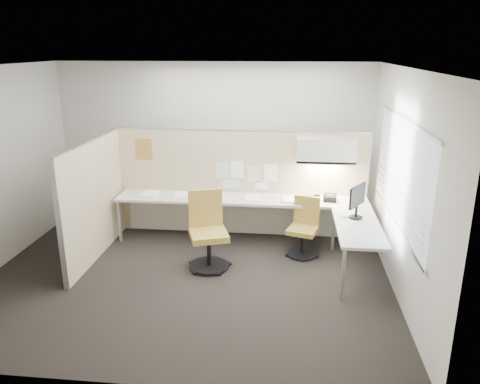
# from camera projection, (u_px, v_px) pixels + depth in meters

# --- Properties ---
(floor) EXTENTS (5.50, 4.50, 0.01)m
(floor) POSITION_uv_depth(u_px,v_px,m) (189.00, 274.00, 6.53)
(floor) COLOR black
(floor) RESTS_ON ground
(ceiling) EXTENTS (5.50, 4.50, 0.01)m
(ceiling) POSITION_uv_depth(u_px,v_px,m) (182.00, 67.00, 5.69)
(ceiling) COLOR white
(ceiling) RESTS_ON wall_back
(wall_back) EXTENTS (5.50, 0.02, 2.80)m
(wall_back) POSITION_uv_depth(u_px,v_px,m) (213.00, 144.00, 8.25)
(wall_back) COLOR beige
(wall_back) RESTS_ON ground
(wall_front) EXTENTS (5.50, 0.02, 2.80)m
(wall_front) POSITION_uv_depth(u_px,v_px,m) (128.00, 249.00, 3.98)
(wall_front) COLOR beige
(wall_front) RESTS_ON ground
(wall_right) EXTENTS (0.02, 4.50, 2.80)m
(wall_right) POSITION_uv_depth(u_px,v_px,m) (402.00, 184.00, 5.83)
(wall_right) COLOR beige
(wall_right) RESTS_ON ground
(window_pane) EXTENTS (0.01, 2.80, 1.30)m
(window_pane) POSITION_uv_depth(u_px,v_px,m) (401.00, 172.00, 5.79)
(window_pane) COLOR #98A3B0
(window_pane) RESTS_ON wall_right
(partition_back) EXTENTS (4.10, 0.06, 1.75)m
(partition_back) POSITION_uv_depth(u_px,v_px,m) (240.00, 183.00, 7.73)
(partition_back) COLOR #C7B78A
(partition_back) RESTS_ON floor
(partition_left) EXTENTS (0.06, 2.20, 1.75)m
(partition_left) POSITION_uv_depth(u_px,v_px,m) (95.00, 200.00, 6.90)
(partition_left) COLOR #C7B78A
(partition_left) RESTS_ON floor
(desk) EXTENTS (4.00, 2.07, 0.73)m
(desk) POSITION_uv_depth(u_px,v_px,m) (261.00, 209.00, 7.32)
(desk) COLOR beige
(desk) RESTS_ON floor
(overhead_bin) EXTENTS (0.90, 0.36, 0.38)m
(overhead_bin) POSITION_uv_depth(u_px,v_px,m) (326.00, 150.00, 7.20)
(overhead_bin) COLOR beige
(overhead_bin) RESTS_ON partition_back
(task_light_strip) EXTENTS (0.60, 0.06, 0.02)m
(task_light_strip) POSITION_uv_depth(u_px,v_px,m) (325.00, 163.00, 7.27)
(task_light_strip) COLOR #FFEABF
(task_light_strip) RESTS_ON overhead_bin
(pinned_papers) EXTENTS (1.01, 0.00, 0.47)m
(pinned_papers) POSITION_uv_depth(u_px,v_px,m) (245.00, 175.00, 7.64)
(pinned_papers) COLOR #8CBF8C
(pinned_papers) RESTS_ON partition_back
(poster) EXTENTS (0.28, 0.00, 0.35)m
(poster) POSITION_uv_depth(u_px,v_px,m) (144.00, 149.00, 7.70)
(poster) COLOR orange
(poster) RESTS_ON partition_back
(chair_left) EXTENTS (0.65, 0.67, 1.09)m
(chair_left) POSITION_uv_depth(u_px,v_px,m) (208.00, 233.00, 6.65)
(chair_left) COLOR black
(chair_left) RESTS_ON floor
(chair_right) EXTENTS (0.51, 0.53, 0.88)m
(chair_right) POSITION_uv_depth(u_px,v_px,m) (304.00, 229.00, 7.05)
(chair_right) COLOR black
(chair_right) RESTS_ON floor
(monitor) EXTENTS (0.26, 0.40, 0.48)m
(monitor) POSITION_uv_depth(u_px,v_px,m) (357.00, 199.00, 6.50)
(monitor) COLOR black
(monitor) RESTS_ON desk
(phone) EXTENTS (0.23, 0.21, 0.12)m
(phone) POSITION_uv_depth(u_px,v_px,m) (330.00, 198.00, 7.29)
(phone) COLOR black
(phone) RESTS_ON desk
(stapler) EXTENTS (0.15, 0.07, 0.05)m
(stapler) POSITION_uv_depth(u_px,v_px,m) (306.00, 197.00, 7.44)
(stapler) COLOR black
(stapler) RESTS_ON desk
(tape_dispenser) EXTENTS (0.11, 0.08, 0.06)m
(tape_dispenser) POSITION_uv_depth(u_px,v_px,m) (316.00, 197.00, 7.42)
(tape_dispenser) COLOR black
(tape_dispenser) RESTS_ON desk
(coat_hook) EXTENTS (0.18, 0.41, 1.26)m
(coat_hook) POSITION_uv_depth(u_px,v_px,m) (67.00, 174.00, 6.19)
(coat_hook) COLOR silver
(coat_hook) RESTS_ON partition_left
(paper_stack_0) EXTENTS (0.25, 0.31, 0.03)m
(paper_stack_0) POSITION_uv_depth(u_px,v_px,m) (151.00, 194.00, 7.60)
(paper_stack_0) COLOR white
(paper_stack_0) RESTS_ON desk
(paper_stack_1) EXTENTS (0.23, 0.30, 0.02)m
(paper_stack_1) POSITION_uv_depth(u_px,v_px,m) (182.00, 195.00, 7.59)
(paper_stack_1) COLOR white
(paper_stack_1) RESTS_ON desk
(paper_stack_2) EXTENTS (0.26, 0.32, 0.05)m
(paper_stack_2) POSITION_uv_depth(u_px,v_px,m) (215.00, 198.00, 7.39)
(paper_stack_2) COLOR white
(paper_stack_2) RESTS_ON desk
(paper_stack_3) EXTENTS (0.23, 0.30, 0.01)m
(paper_stack_3) POSITION_uv_depth(u_px,v_px,m) (252.00, 198.00, 7.44)
(paper_stack_3) COLOR white
(paper_stack_3) RESTS_ON desk
(paper_stack_4) EXTENTS (0.23, 0.30, 0.03)m
(paper_stack_4) POSITION_uv_depth(u_px,v_px,m) (290.00, 200.00, 7.32)
(paper_stack_4) COLOR white
(paper_stack_4) RESTS_ON desk
(paper_stack_5) EXTENTS (0.31, 0.35, 0.02)m
(paper_stack_5) POSITION_uv_depth(u_px,v_px,m) (345.00, 213.00, 6.76)
(paper_stack_5) COLOR white
(paper_stack_5) RESTS_ON desk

